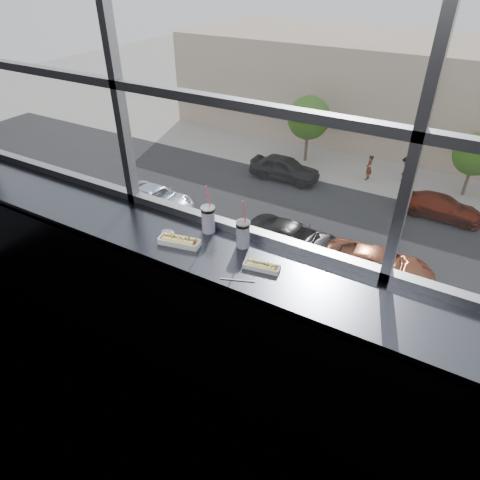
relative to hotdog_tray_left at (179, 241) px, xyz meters
The scene contains 25 objects.
wall_back_lower 0.73m from the hotdog_tray_left, 48.30° to the left, with size 6.00×6.00×0.00m, color black.
window_glass 1.26m from the hotdog_tray_left, 49.95° to the left, with size 6.00×6.00×0.00m, color silver.
window_mullions 1.25m from the hotdog_tray_left, 48.30° to the left, with size 6.00×0.08×2.40m, color gray, non-canonical shape.
counter 0.31m from the hotdog_tray_left, 11.29° to the left, with size 6.00×0.55×0.06m, color #44464F.
counter_fascia 0.68m from the hotdog_tray_left, 33.27° to the right, with size 6.00×0.04×1.04m, color #44464F.
hotdog_tray_left is the anchor object (origin of this frame).
hotdog_tray_right 0.61m from the hotdog_tray_left, ahead, with size 0.24×0.11×0.06m.
soda_cup_left 0.26m from the hotdog_tray_left, 71.97° to the left, with size 0.10×0.10×0.37m.
soda_cup_right 0.44m from the hotdog_tray_left, 27.87° to the left, with size 0.10×0.10×0.36m.
loose_straw 0.55m from the hotdog_tray_left, 14.12° to the right, with size 0.01×0.01×0.21m, color white.
wrapper 0.17m from the hotdog_tray_left, 156.31° to the left, with size 0.10×0.07×0.02m, color silver.
plaza_ground 45.48m from the hotdog_tray_left, 89.61° to the left, with size 120.00×120.00×0.00m, color gray.
plaza_near 14.16m from the hotdog_tray_left, 87.67° to the left, with size 50.00×14.00×0.04m, color gray.
street_asphalt 23.66m from the hotdog_tray_left, 89.16° to the left, with size 80.00×10.00×0.06m, color black.
far_sidewalk 30.81m from the hotdog_tray_left, 89.40° to the left, with size 80.00×6.00×0.04m, color gray.
far_building 39.19m from the hotdog_tray_left, 89.55° to the left, with size 50.00×14.00×8.00m, color tan.
car_near_c 19.75m from the hotdog_tray_left, 93.61° to the left, with size 6.07×2.53×2.02m, color #994A2C.
car_near_b 20.50m from the hotdog_tray_left, 109.05° to the left, with size 6.20×2.59×2.07m, color black.
car_near_a 24.92m from the hotdog_tray_left, 132.89° to the left, with size 5.63×2.34×1.88m, color silver.
car_far_b 26.77m from the hotdog_tray_left, 88.27° to the left, with size 5.57×2.32×1.86m, color #5B1304.
car_far_a 28.47m from the hotdog_tray_left, 112.26° to the left, with size 6.92×2.88×2.31m, color black.
pedestrian_a 29.90m from the hotdog_tray_left, 99.77° to the left, with size 0.98×0.74×2.21m, color #66605B.
pedestrian_b 30.74m from the hotdog_tray_left, 94.90° to the left, with size 0.93×0.70×2.10m, color #66605B.
tree_left 31.28m from the hotdog_tray_left, 109.45° to the left, with size 3.26×3.26×5.09m.
tree_center 29.83m from the hotdog_tray_left, 86.71° to the left, with size 2.79×2.79×4.35m.
Camera 1 is at (1.26, -0.69, 2.74)m, focal length 32.00 mm.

